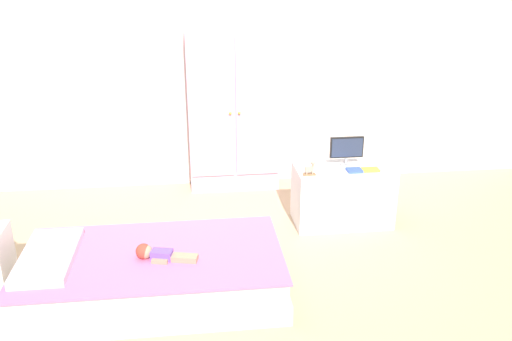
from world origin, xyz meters
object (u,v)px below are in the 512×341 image
(wardrobe, at_px, (233,109))
(rocking_horse_toy, at_px, (310,169))
(doll, at_px, (155,253))
(tv_stand, at_px, (342,195))
(book_yellow, at_px, (370,170))
(bed, at_px, (153,274))
(book_blue, at_px, (354,170))
(tv_monitor, at_px, (347,149))

(wardrobe, bearing_deg, rocking_horse_toy, -62.56)
(doll, xyz_separation_m, tv_stand, (1.46, 0.92, -0.08))
(wardrobe, distance_m, book_yellow, 1.41)
(wardrobe, height_order, tv_stand, wardrobe)
(bed, bearing_deg, rocking_horse_toy, 31.93)
(wardrobe, xyz_separation_m, rocking_horse_toy, (0.51, -0.98, -0.23))
(tv_stand, bearing_deg, bed, -149.82)
(doll, xyz_separation_m, wardrobe, (0.64, 1.78, 0.45))
(tv_stand, relative_size, rocking_horse_toy, 6.72)
(bed, height_order, doll, doll)
(rocking_horse_toy, distance_m, book_blue, 0.37)
(book_blue, bearing_deg, tv_monitor, 98.57)
(tv_stand, distance_m, tv_monitor, 0.38)
(wardrobe, xyz_separation_m, book_blue, (0.87, -0.95, -0.28))
(bed, relative_size, tv_stand, 2.14)
(rocking_horse_toy, bearing_deg, doll, -145.43)
(tv_monitor, distance_m, book_blue, 0.21)
(bed, relative_size, book_yellow, 12.34)
(tv_monitor, bearing_deg, rocking_horse_toy, -149.72)
(book_blue, distance_m, book_yellow, 0.13)
(doll, height_order, wardrobe, wardrobe)
(tv_monitor, bearing_deg, wardrobe, 137.20)
(doll, height_order, book_blue, book_blue)
(bed, relative_size, tv_monitor, 6.11)
(bed, xyz_separation_m, doll, (0.02, -0.06, 0.18))
(book_yellow, bearing_deg, wardrobe, 136.59)
(doll, relative_size, book_yellow, 2.89)
(tv_monitor, bearing_deg, tv_stand, -116.02)
(rocking_horse_toy, bearing_deg, wardrobe, 117.44)
(wardrobe, relative_size, book_blue, 13.15)
(wardrobe, xyz_separation_m, tv_stand, (0.81, -0.85, -0.53))
(book_blue, bearing_deg, rocking_horse_toy, -174.43)
(tv_monitor, relative_size, book_yellow, 2.02)
(wardrobe, bearing_deg, book_yellow, -43.41)
(tv_monitor, bearing_deg, book_blue, -81.43)
(bed, xyz_separation_m, tv_stand, (1.48, 0.86, 0.10))
(doll, xyz_separation_m, tv_monitor, (1.49, 0.99, 0.29))
(tv_stand, relative_size, book_yellow, 5.78)
(bed, distance_m, book_yellow, 1.87)
(doll, relative_size, tv_monitor, 1.43)
(book_yellow, bearing_deg, tv_monitor, 133.41)
(wardrobe, height_order, book_blue, wardrobe)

